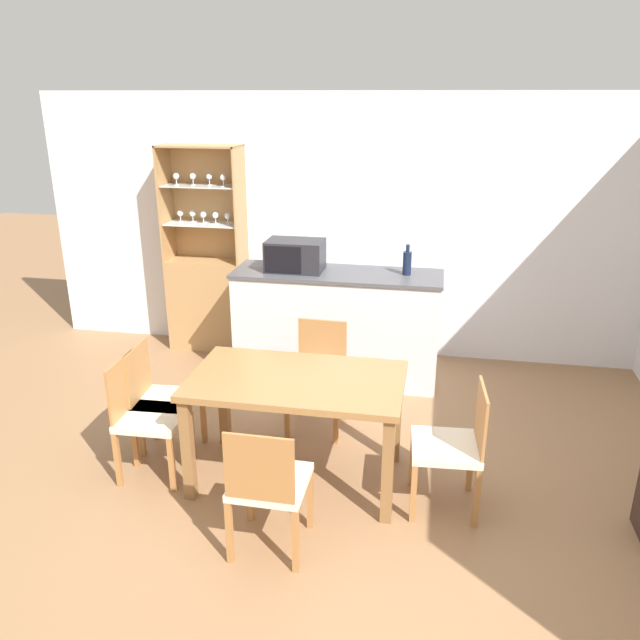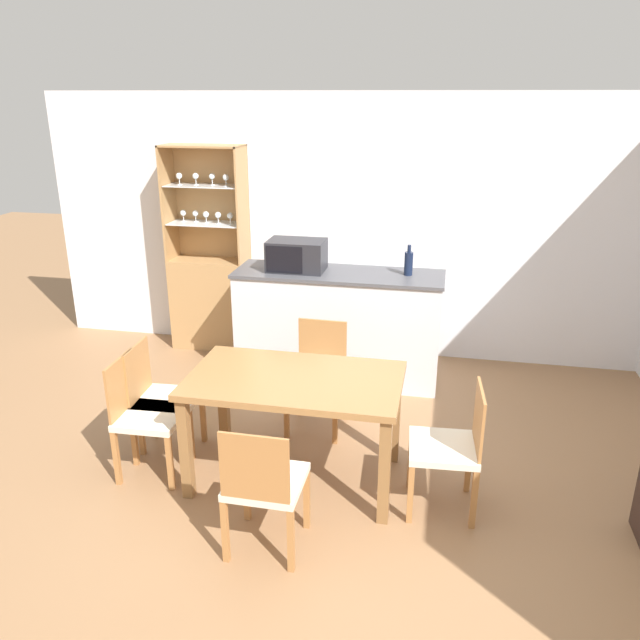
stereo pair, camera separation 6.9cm
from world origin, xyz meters
The scene contains 12 objects.
ground_plane centered at (0.00, 0.00, 0.00)m, with size 18.00×18.00×0.00m, color #936B47.
wall_back centered at (0.00, 2.63, 1.27)m, with size 6.80×0.06×2.55m.
kitchen_counter centered at (-0.25, 1.92, 0.51)m, with size 1.87×0.60×1.02m.
display_cabinet centered at (-1.68, 2.43, 0.62)m, with size 0.79×0.36×2.06m.
dining_table centered at (-0.24, 0.23, 0.66)m, with size 1.41×0.83×0.77m.
dining_chair_side_right_near centered at (0.79, 0.11, 0.44)m, with size 0.45×0.45×0.85m.
dining_chair_side_left_far centered at (-1.27, 0.35, 0.44)m, with size 0.45×0.45×0.85m.
dining_chair_side_left_near centered at (-1.27, 0.10, 0.44)m, with size 0.44×0.44×0.85m.
dining_chair_head_near centered at (-0.24, -0.51, 0.44)m, with size 0.43×0.43×0.85m.
dining_chair_head_far centered at (-0.24, 0.97, 0.44)m, with size 0.44×0.44×0.85m.
microwave centered at (-0.64, 1.91, 1.16)m, with size 0.51×0.34×0.27m.
wine_bottle centered at (0.36, 1.96, 1.13)m, with size 0.08×0.08×0.27m.
Camera 1 is at (0.60, -3.39, 2.52)m, focal length 35.00 mm.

